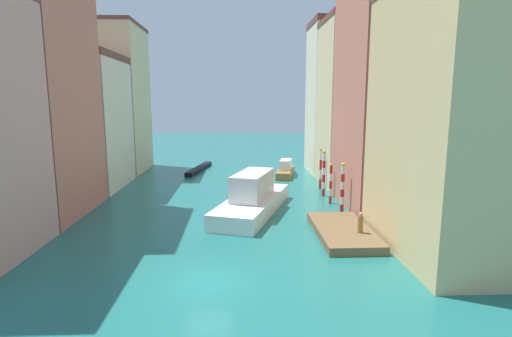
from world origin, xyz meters
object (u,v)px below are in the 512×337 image
(gondola_black, at_px, (199,169))
(vaporetto_white, at_px, (253,198))
(waterfront_dock, at_px, (343,231))
(motorboat_0, at_px, (286,170))
(mooring_pole_3, at_px, (321,168))
(mooring_pole_2, at_px, (324,173))
(mooring_pole_1, at_px, (331,183))
(person_on_dock, at_px, (360,223))
(mooring_pole_0, at_px, (342,187))

(gondola_black, bearing_deg, vaporetto_white, -72.63)
(waterfront_dock, distance_m, motorboat_0, 23.01)
(gondola_black, bearing_deg, motorboat_0, -20.80)
(mooring_pole_3, bearing_deg, gondola_black, 139.95)
(mooring_pole_2, xyz_separation_m, gondola_black, (-13.92, 15.52, -2.09))
(mooring_pole_2, bearing_deg, gondola_black, 131.88)
(waterfront_dock, bearing_deg, vaporetto_white, 134.84)
(mooring_pole_1, height_order, vaporetto_white, mooring_pole_1)
(mooring_pole_3, xyz_separation_m, gondola_black, (-14.33, 12.05, -2.01))
(waterfront_dock, distance_m, mooring_pole_2, 12.04)
(mooring_pole_3, distance_m, motorboat_0, 8.35)
(person_on_dock, bearing_deg, gondola_black, 115.53)
(vaporetto_white, bearing_deg, mooring_pole_0, -1.61)
(gondola_black, xyz_separation_m, motorboat_0, (11.45, -4.35, 0.50))
(mooring_pole_3, distance_m, vaporetto_white, 11.97)
(waterfront_dock, xyz_separation_m, mooring_pole_2, (1.16, 11.80, 2.07))
(mooring_pole_1, distance_m, gondola_black, 23.23)
(motorboat_0, bearing_deg, waterfront_dock, -86.74)
(person_on_dock, distance_m, mooring_pole_1, 10.01)
(vaporetto_white, distance_m, gondola_black, 22.17)
(waterfront_dock, relative_size, mooring_pole_1, 2.09)
(mooring_pole_0, xyz_separation_m, motorboat_0, (-2.80, 17.00, -1.42))
(mooring_pole_1, bearing_deg, gondola_black, 126.92)
(waterfront_dock, distance_m, mooring_pole_3, 15.49)
(person_on_dock, xyz_separation_m, vaporetto_white, (-7.00, 7.36, -0.01))
(mooring_pole_0, relative_size, mooring_pole_1, 1.13)
(mooring_pole_0, height_order, gondola_black, mooring_pole_0)
(mooring_pole_0, xyz_separation_m, mooring_pole_2, (-0.34, 5.83, 0.17))
(vaporetto_white, distance_m, motorboat_0, 17.48)
(mooring_pole_0, xyz_separation_m, vaporetto_white, (-7.64, 0.22, -0.96))
(mooring_pole_1, bearing_deg, motorboat_0, 99.86)
(mooring_pole_2, height_order, mooring_pole_3, mooring_pole_2)
(person_on_dock, relative_size, mooring_pole_2, 0.31)
(gondola_black, bearing_deg, mooring_pole_0, -56.27)
(vaporetto_white, bearing_deg, person_on_dock, -46.44)
(mooring_pole_1, xyz_separation_m, vaporetto_white, (-7.31, -2.61, -0.71))
(mooring_pole_1, bearing_deg, waterfront_dock, -97.48)
(vaporetto_white, bearing_deg, mooring_pole_2, 37.53)
(person_on_dock, xyz_separation_m, gondola_black, (-13.61, 28.50, -0.97))
(motorboat_0, bearing_deg, mooring_pole_2, -77.55)
(mooring_pole_1, xyz_separation_m, mooring_pole_2, (0.00, 3.00, 0.42))
(mooring_pole_2, distance_m, gondola_black, 20.96)
(waterfront_dock, relative_size, vaporetto_white, 0.62)
(mooring_pole_0, bearing_deg, waterfront_dock, -104.07)
(mooring_pole_0, height_order, motorboat_0, mooring_pole_0)
(vaporetto_white, bearing_deg, mooring_pole_1, 19.69)
(mooring_pole_2, height_order, vaporetto_white, mooring_pole_2)
(mooring_pole_3, height_order, gondola_black, mooring_pole_3)
(waterfront_dock, distance_m, mooring_pole_1, 9.03)
(person_on_dock, bearing_deg, motorboat_0, 95.11)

